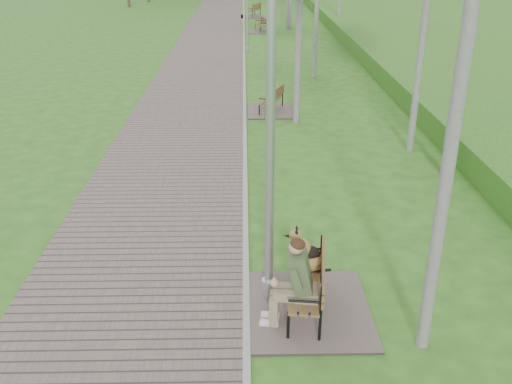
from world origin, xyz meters
TOP-DOWN VIEW (x-y plane):
  - ground at (0.00, 0.00)m, footprint 120.00×120.00m
  - walkway at (-1.75, 21.50)m, footprint 3.50×67.00m
  - kerb at (0.00, 21.50)m, footprint 0.10×67.00m
  - embankment at (12.00, 20.00)m, footprint 14.00×70.00m
  - bench_main at (0.81, -4.14)m, footprint 1.81×2.01m
  - bench_second at (0.84, 6.33)m, footprint 1.56×1.73m
  - bench_third at (0.97, 22.79)m, footprint 1.58×1.76m
  - bench_far at (0.67, 29.60)m, footprint 1.80×2.00m
  - lamp_post_near at (0.34, -3.76)m, footprint 0.21×0.21m
  - lamp_post_second at (0.16, 16.44)m, footprint 0.18×0.18m

SIDE VIEW (x-z plane):
  - ground at x=0.00m, z-range 0.00..0.00m
  - embankment at x=12.00m, z-range -0.80..0.80m
  - walkway at x=-1.75m, z-range 0.00..0.04m
  - kerb at x=0.00m, z-range 0.00..0.05m
  - bench_second at x=0.84m, z-range -0.30..0.65m
  - bench_third at x=0.97m, z-range -0.31..0.66m
  - bench_far at x=0.67m, z-range -0.35..0.76m
  - bench_main at x=0.81m, z-range -0.35..1.23m
  - lamp_post_second at x=0.16m, z-range -0.15..4.40m
  - lamp_post_near at x=0.34m, z-range -0.18..5.34m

